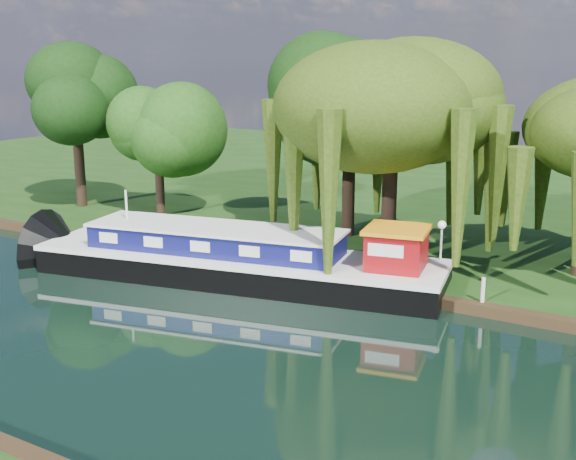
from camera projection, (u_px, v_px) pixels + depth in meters
The scene contains 10 objects.
ground at pixel (310, 375), 22.82m from camera, with size 120.00×120.00×0.00m, color black.
far_bank at pixel (546, 195), 51.04m from camera, with size 120.00×52.00×0.45m, color black.
dutch_barge at pixel (240, 260), 32.16m from camera, with size 19.06×7.81×3.92m.
red_dinghy at pixel (113, 258), 36.01m from camera, with size 2.12×2.97×0.62m, color maroon.
willow_left at pixel (392, 109), 32.41m from camera, with size 8.09×8.09×9.70m.
tree_far_left at pixel (157, 129), 42.14m from camera, with size 4.74×4.74×7.63m.
tree_far_back at pixel (75, 105), 44.85m from camera, with size 5.47×5.47×9.20m.
tree_far_mid at pixel (350, 110), 37.21m from camera, with size 5.91×5.91×9.67m.
lamppost at pixel (441, 234), 30.73m from camera, with size 0.36×0.36×2.56m.
mooring_posts at pixel (399, 276), 29.83m from camera, with size 19.16×0.16×1.00m.
Camera 1 is at (10.33, -18.41, 9.83)m, focal length 45.00 mm.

